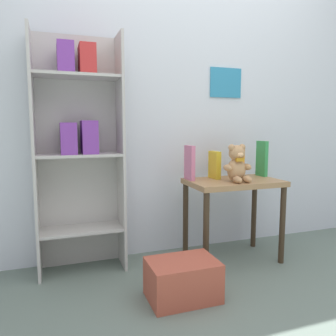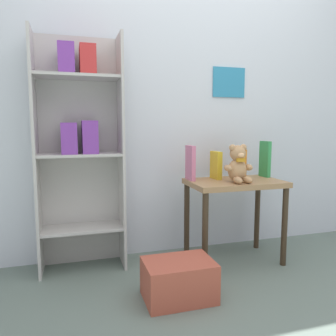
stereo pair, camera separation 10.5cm
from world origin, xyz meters
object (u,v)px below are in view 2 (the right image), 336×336
display_table (235,194)px  book_standing_yellow (216,165)px  book_standing_orange (240,163)px  storage_bin (179,280)px  bookshelf_side (80,140)px  teddy_bear (238,165)px  book_standing_pink (190,163)px  book_standing_green (265,159)px

display_table → book_standing_yellow: book_standing_yellow is taller
display_table → book_standing_orange: 0.25m
storage_bin → book_standing_yellow: bearing=48.4°
book_standing_orange → bookshelf_side: bearing=174.4°
book_standing_orange → teddy_bear: bearing=-123.5°
teddy_bear → book_standing_pink: 0.33m
teddy_bear → book_standing_orange: bearing=57.2°
display_table → book_standing_orange: bearing=48.3°
book_standing_orange → book_standing_green: (0.20, -0.02, 0.03)m
display_table → teddy_bear: size_ratio=2.53×
display_table → storage_bin: size_ratio=1.69×
teddy_bear → book_standing_yellow: bearing=116.2°
bookshelf_side → book_standing_yellow: size_ratio=7.83×
book_standing_green → storage_bin: book_standing_green is taller
book_standing_orange → book_standing_green: 0.20m
book_standing_orange → storage_bin: 1.01m
book_standing_green → teddy_bear: bearing=-155.2°
display_table → book_standing_orange: size_ratio=3.07×
book_standing_green → bookshelf_side: bearing=172.9°
teddy_bear → storage_bin: 0.87m
book_standing_orange → storage_bin: size_ratio=0.55×
teddy_bear → book_standing_yellow: (-0.08, 0.17, -0.02)m
book_standing_pink → teddy_bear: bearing=-31.4°
book_standing_pink → book_standing_orange: 0.40m
storage_bin → display_table: bearing=36.1°
book_standing_pink → book_standing_yellow: size_ratio=1.23×
teddy_bear → book_standing_green: bearing=27.0°
bookshelf_side → teddy_bear: 1.08m
bookshelf_side → book_standing_orange: 1.16m
storage_bin → bookshelf_side: bearing=129.2°
book_standing_yellow → display_table: bearing=-49.0°
book_standing_orange → book_standing_pink: bearing=-180.0°
display_table → book_standing_green: bearing=17.5°
book_standing_green → book_standing_pink: bearing=176.6°
teddy_bear → book_standing_orange: (0.11, 0.18, -0.01)m
bookshelf_side → book_standing_orange: size_ratio=7.35×
teddy_bear → book_standing_green: (0.31, 0.16, 0.02)m
book_standing_yellow → book_standing_green: bearing=-3.7°
display_table → storage_bin: display_table is taller
book_standing_pink → display_table: bearing=-19.9°
book_standing_yellow → book_standing_green: book_standing_green is taller
display_table → book_standing_pink: 0.38m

